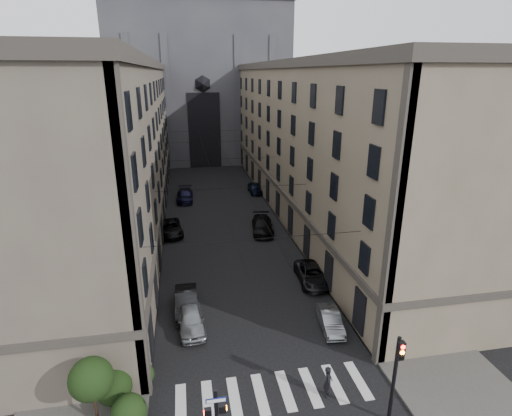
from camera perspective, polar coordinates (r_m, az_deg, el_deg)
sidewalk_left at (r=52.24m, az=-16.68°, el=-1.50°), size 7.00×80.00×0.15m
sidewalk_right at (r=53.95m, az=6.02°, el=-0.14°), size 7.00×80.00×0.15m
zebra_crossing at (r=25.36m, az=2.45°, el=-24.79°), size 11.00×3.20×0.01m
building_left at (r=50.37m, az=-21.02°, el=8.26°), size 13.60×60.60×18.85m
building_right at (r=52.62m, az=9.49°, el=9.64°), size 13.60×60.60×18.85m
gothic_tower at (r=87.93m, az=-8.13°, el=18.82°), size 35.00×23.00×58.00m
traffic_light_right at (r=22.77m, az=19.38°, el=-21.03°), size 0.34×0.50×5.20m
shrub_cluster at (r=24.18m, az=-19.94°, el=-22.99°), size 3.90×4.40×3.90m
tram_wires at (r=49.75m, az=-5.34°, el=6.84°), size 14.00×60.00×0.43m
car_left_near at (r=29.96m, az=-9.25°, el=-15.38°), size 2.11×4.67×1.56m
car_left_midnear at (r=31.86m, az=-9.93°, el=-13.12°), size 1.68×4.80×1.58m
car_left_midfar at (r=46.33m, az=-12.13°, el=-2.82°), size 3.13×5.69×1.51m
car_left_far at (r=58.03m, az=-10.14°, el=1.78°), size 2.48×5.62×1.60m
car_right_near at (r=30.19m, az=10.56°, el=-15.48°), size 1.80×4.02×1.28m
car_right_midnear at (r=35.71m, az=8.03°, el=-9.40°), size 2.76×5.39×1.45m
car_right_midfar at (r=45.85m, az=0.93°, el=-2.51°), size 3.06×5.95×1.65m
car_right_far at (r=60.86m, az=-0.14°, el=2.85°), size 1.86×4.51×1.53m
pedestrian at (r=24.87m, az=10.27°, el=-23.21°), size 0.67×0.82×1.93m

